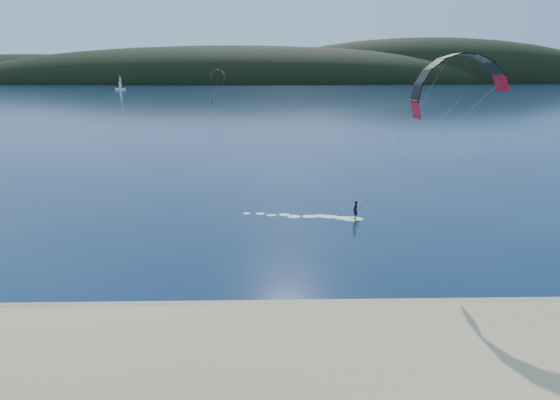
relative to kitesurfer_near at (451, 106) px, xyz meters
name	(u,v)px	position (x,y,z in m)	size (l,w,h in m)	color
ground	(252,360)	(-14.91, -17.20, -10.52)	(1800.00, 1800.00, 0.00)	#071C3A
wet_sand	(255,311)	(-14.91, -12.70, -10.47)	(220.00, 2.50, 0.10)	#947756
headland	(269,83)	(-14.28, 728.08, -10.52)	(1200.00, 310.00, 140.00)	black
kitesurfer_near	(451,106)	(0.00, 0.00, 0.00)	(21.17, 7.60, 13.91)	#A4C417
kitesurfer_far	(217,77)	(-37.14, 180.27, 1.10)	(7.27, 6.21, 14.34)	#A4C417
sailboat	(120,89)	(-144.61, 387.62, -9.58)	(9.18, 5.74, 12.80)	white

